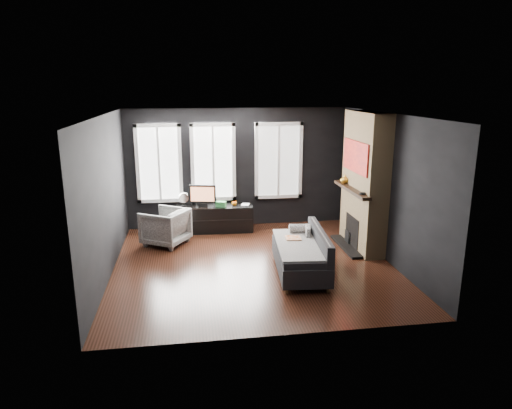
{
  "coord_description": "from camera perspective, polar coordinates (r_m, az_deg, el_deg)",
  "views": [
    {
      "loc": [
        -1.11,
        -7.74,
        3.17
      ],
      "look_at": [
        0.1,
        0.3,
        1.05
      ],
      "focal_mm": 32.0,
      "sensor_mm": 36.0,
      "label": 1
    }
  ],
  "objects": [
    {
      "name": "sofa",
      "position": [
        7.97,
        5.54,
        -5.89
      ],
      "size": [
        1.06,
        1.87,
        0.77
      ],
      "primitive_type": null,
      "rotation": [
        0.0,
        0.0,
        -0.09
      ],
      "color": "black",
      "rests_on": "floor"
    },
    {
      "name": "book",
      "position": [
        10.21,
        -1.81,
        0.6
      ],
      "size": [
        0.17,
        0.07,
        0.23
      ],
      "primitive_type": "imported",
      "rotation": [
        0.0,
        0.0,
        -0.3
      ],
      "color": "#B9A790",
      "rests_on": "media_console"
    },
    {
      "name": "storage_box",
      "position": [
        10.09,
        -4.4,
        0.06
      ],
      "size": [
        0.25,
        0.2,
        0.12
      ],
      "primitive_type": "cube",
      "rotation": [
        0.0,
        0.0,
        -0.36
      ],
      "color": "#276C33",
      "rests_on": "media_console"
    },
    {
      "name": "wall_back",
      "position": [
        10.46,
        -2.35,
        4.58
      ],
      "size": [
        5.0,
        0.02,
        2.7
      ],
      "primitive_type": "cube",
      "color": "black",
      "rests_on": "ground"
    },
    {
      "name": "fireplace",
      "position": [
        9.19,
        13.42,
        2.79
      ],
      "size": [
        0.7,
        1.62,
        2.7
      ],
      "primitive_type": null,
      "color": "#93724C",
      "rests_on": "floor"
    },
    {
      "name": "mug",
      "position": [
        10.17,
        -2.74,
        0.18
      ],
      "size": [
        0.13,
        0.12,
        0.11
      ],
      "primitive_type": "imported",
      "rotation": [
        0.0,
        0.0,
        -0.32
      ],
      "color": "orange",
      "rests_on": "media_console"
    },
    {
      "name": "mantel_clock",
      "position": [
        8.62,
        13.18,
        1.35
      ],
      "size": [
        0.13,
        0.13,
        0.04
      ],
      "primitive_type": "cylinder",
      "rotation": [
        0.0,
        0.0,
        -0.17
      ],
      "color": "black",
      "rests_on": "fireplace"
    },
    {
      "name": "wall_right",
      "position": [
        8.73,
        16.09,
        2.01
      ],
      "size": [
        0.02,
        5.0,
        2.7
      ],
      "primitive_type": "cube",
      "color": "black",
      "rests_on": "ground"
    },
    {
      "name": "wall_left",
      "position": [
        8.07,
        -18.24,
        0.84
      ],
      "size": [
        0.02,
        5.0,
        2.7
      ],
      "primitive_type": "cube",
      "color": "black",
      "rests_on": "ground"
    },
    {
      "name": "windows",
      "position": [
        10.25,
        -4.92,
        10.14
      ],
      "size": [
        4.0,
        0.16,
        1.76
      ],
      "primitive_type": null,
      "color": "white",
      "rests_on": "wall_back"
    },
    {
      "name": "stripe_pillow",
      "position": [
        8.35,
        6.47,
        -3.72
      ],
      "size": [
        0.11,
        0.29,
        0.28
      ],
      "primitive_type": "cube",
      "rotation": [
        0.0,
        0.0,
        -0.17
      ],
      "color": "gray",
      "rests_on": "sofa"
    },
    {
      "name": "floor",
      "position": [
        8.44,
        -0.37,
        -7.46
      ],
      "size": [
        5.0,
        5.0,
        0.0
      ],
      "primitive_type": "plane",
      "color": "black",
      "rests_on": "ground"
    },
    {
      "name": "armchair",
      "position": [
        9.52,
        -11.27,
        -2.54
      ],
      "size": [
        1.05,
        1.06,
        0.82
      ],
      "primitive_type": "imported",
      "rotation": [
        0.0,
        0.0,
        -2.12
      ],
      "color": "silver",
      "rests_on": "floor"
    },
    {
      "name": "monitor",
      "position": [
        10.15,
        -6.69,
        1.32
      ],
      "size": [
        0.62,
        0.26,
        0.54
      ],
      "primitive_type": null,
      "rotation": [
        0.0,
        0.0,
        -0.22
      ],
      "color": "black",
      "rests_on": "media_console"
    },
    {
      "name": "mantel_vase",
      "position": [
        9.52,
        11.01,
        3.13
      ],
      "size": [
        0.2,
        0.21,
        0.18
      ],
      "primitive_type": "imported",
      "rotation": [
        0.0,
        0.0,
        -0.16
      ],
      "color": "gold",
      "rests_on": "fireplace"
    },
    {
      "name": "desk_fan",
      "position": [
        10.18,
        -9.02,
        0.62
      ],
      "size": [
        0.25,
        0.25,
        0.31
      ],
      "primitive_type": null,
      "rotation": [
        0.0,
        0.0,
        0.13
      ],
      "color": "#9A9A9A",
      "rests_on": "media_console"
    },
    {
      "name": "media_console",
      "position": [
        10.27,
        -5.2,
        -1.73
      ],
      "size": [
        1.72,
        0.61,
        0.58
      ],
      "primitive_type": null,
      "rotation": [
        0.0,
        0.0,
        -0.05
      ],
      "color": "black",
      "rests_on": "floor"
    },
    {
      "name": "ceiling",
      "position": [
        7.83,
        -0.4,
        11.18
      ],
      "size": [
        5.0,
        5.0,
        0.0
      ],
      "primitive_type": "plane",
      "color": "white",
      "rests_on": "ground"
    }
  ]
}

